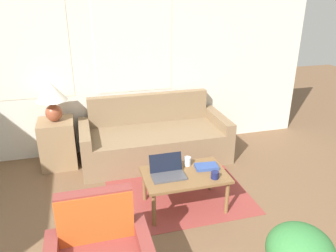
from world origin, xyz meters
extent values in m
cube|color=silver|center=(0.00, 3.50, 1.30)|extent=(6.68, 0.05, 2.60)
cube|color=white|center=(-0.79, 3.48, 1.55)|extent=(1.10, 0.01, 1.30)
cube|color=white|center=(0.62, 3.48, 1.55)|extent=(1.10, 0.01, 1.30)
cube|color=brown|center=(0.84, 2.37, 0.00)|extent=(1.64, 1.96, 0.01)
cube|color=#846B4C|center=(0.79, 2.97, 0.22)|extent=(1.78, 0.89, 0.44)
cube|color=#846B4C|center=(0.79, 3.36, 0.44)|extent=(1.78, 0.12, 0.88)
cube|color=#846B4C|center=(-0.17, 2.97, 0.29)|extent=(0.14, 0.89, 0.59)
cube|color=#846B4C|center=(1.75, 2.97, 0.29)|extent=(0.14, 0.89, 0.59)
cube|color=brown|center=(-0.14, 1.02, 0.43)|extent=(0.58, 0.10, 0.85)
cube|color=#D1511E|center=(-0.14, 0.97, 0.53)|extent=(0.59, 0.01, 0.61)
cube|color=#937551|center=(-0.53, 3.16, 0.33)|extent=(0.47, 0.47, 0.66)
ellipsoid|color=brown|center=(-0.53, 3.16, 0.77)|extent=(0.22, 0.22, 0.23)
cylinder|color=tan|center=(-0.53, 3.16, 0.92)|extent=(0.02, 0.02, 0.06)
cone|color=white|center=(-0.53, 3.16, 1.07)|extent=(0.40, 0.40, 0.25)
cube|color=brown|center=(0.84, 1.78, 0.41)|extent=(0.91, 0.58, 0.03)
cylinder|color=brown|center=(0.44, 1.54, 0.20)|extent=(0.04, 0.04, 0.39)
cylinder|color=brown|center=(1.25, 1.54, 0.20)|extent=(0.04, 0.04, 0.39)
cylinder|color=brown|center=(0.44, 2.02, 0.20)|extent=(0.04, 0.04, 0.39)
cylinder|color=brown|center=(1.25, 2.02, 0.20)|extent=(0.04, 0.04, 0.39)
cube|color=#47474C|center=(0.65, 1.75, 0.43)|extent=(0.36, 0.20, 0.02)
cube|color=black|center=(0.65, 1.87, 0.54)|extent=(0.36, 0.06, 0.20)
cylinder|color=#191E4C|center=(1.12, 1.60, 0.46)|extent=(0.09, 0.09, 0.08)
cylinder|color=white|center=(0.93, 1.95, 0.47)|extent=(0.08, 0.08, 0.10)
cube|color=#334C8E|center=(1.12, 1.83, 0.44)|extent=(0.27, 0.18, 0.04)
ellipsoid|color=#337538|center=(1.35, 0.47, 0.40)|extent=(0.52, 0.52, 0.39)
camera|label=1|loc=(-0.15, -1.16, 2.25)|focal=35.00mm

